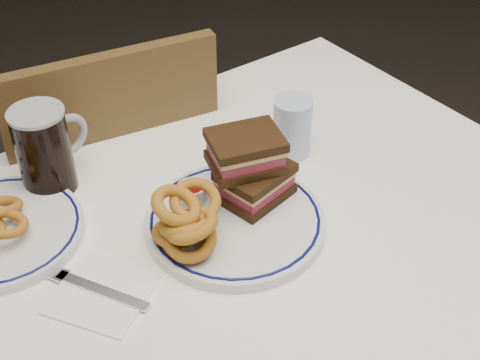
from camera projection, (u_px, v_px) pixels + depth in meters
dining_table at (209, 285)px, 1.15m from camera, size 1.27×0.87×0.75m
chair_far at (114, 194)px, 1.56m from camera, size 0.49×0.49×0.92m
main_plate at (235, 221)px, 1.10m from camera, size 0.30×0.30×0.02m
reuben_sandwich at (250, 167)px, 1.11m from camera, size 0.15×0.13×0.12m
onion_rings_main at (187, 224)px, 1.03m from camera, size 0.12×0.12×0.13m
ketchup_ramekin at (192, 192)px, 1.12m from camera, size 0.05×0.05×0.03m
beer_mug at (45, 149)px, 1.14m from camera, size 0.14×0.10×0.16m
water_glass at (292, 127)px, 1.24m from camera, size 0.07×0.07×0.11m
far_plate at (0, 231)px, 1.09m from camera, size 0.27×0.27×0.02m
napkin_fork at (101, 291)px, 1.00m from camera, size 0.19×0.19×0.01m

